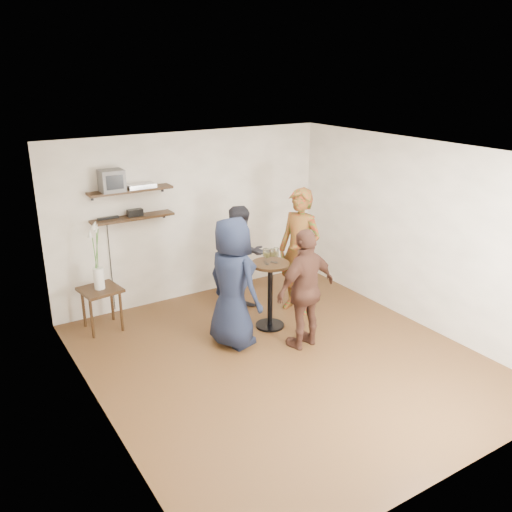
# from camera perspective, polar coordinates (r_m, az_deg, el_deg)

# --- Properties ---
(room) EXTENTS (4.58, 5.08, 2.68)m
(room) POSITION_cam_1_polar(r_m,az_deg,el_deg) (6.43, 2.99, -0.77)
(room) COLOR #4B2F18
(room) RESTS_ON ground
(shelf_upper) EXTENTS (1.20, 0.25, 0.04)m
(shelf_upper) POSITION_cam_1_polar(r_m,az_deg,el_deg) (7.89, -13.07, 6.75)
(shelf_upper) COLOR black
(shelf_upper) RESTS_ON room
(shelf_lower) EXTENTS (1.20, 0.25, 0.04)m
(shelf_lower) POSITION_cam_1_polar(r_m,az_deg,el_deg) (7.99, -12.85, 3.96)
(shelf_lower) COLOR black
(shelf_lower) RESTS_ON room
(crt_monitor) EXTENTS (0.32, 0.30, 0.30)m
(crt_monitor) POSITION_cam_1_polar(r_m,az_deg,el_deg) (7.78, -14.98, 7.68)
(crt_monitor) COLOR #59595B
(crt_monitor) RESTS_ON shelf_upper
(dvd_deck) EXTENTS (0.40, 0.24, 0.06)m
(dvd_deck) POSITION_cam_1_polar(r_m,az_deg,el_deg) (7.93, -12.05, 7.24)
(dvd_deck) COLOR silver
(dvd_deck) RESTS_ON shelf_upper
(radio) EXTENTS (0.22, 0.10, 0.10)m
(radio) POSITION_cam_1_polar(r_m,az_deg,el_deg) (7.98, -12.62, 4.47)
(radio) COLOR black
(radio) RESTS_ON shelf_lower
(power_strip) EXTENTS (0.30, 0.05, 0.03)m
(power_strip) POSITION_cam_1_polar(r_m,az_deg,el_deg) (7.92, -15.31, 3.87)
(power_strip) COLOR black
(power_strip) RESTS_ON shelf_lower
(side_table) EXTENTS (0.57, 0.57, 0.61)m
(side_table) POSITION_cam_1_polar(r_m,az_deg,el_deg) (7.81, -16.03, -3.98)
(side_table) COLOR black
(side_table) RESTS_ON room
(vase_lilies) EXTENTS (0.19, 0.20, 0.99)m
(vase_lilies) POSITION_cam_1_polar(r_m,az_deg,el_deg) (7.66, -16.32, -1.15)
(vase_lilies) COLOR white
(vase_lilies) RESTS_ON side_table
(drinks_table) EXTENTS (0.53, 0.53, 0.97)m
(drinks_table) POSITION_cam_1_polar(r_m,az_deg,el_deg) (7.53, 1.50, -3.18)
(drinks_table) COLOR black
(drinks_table) RESTS_ON room
(wine_glass_fl) EXTENTS (0.07, 0.07, 0.22)m
(wine_glass_fl) POSITION_cam_1_polar(r_m,az_deg,el_deg) (7.30, 1.18, 0.20)
(wine_glass_fl) COLOR silver
(wine_glass_fl) RESTS_ON drinks_table
(wine_glass_fr) EXTENTS (0.07, 0.07, 0.21)m
(wine_glass_fr) POSITION_cam_1_polar(r_m,az_deg,el_deg) (7.36, 2.14, 0.34)
(wine_glass_fr) COLOR silver
(wine_glass_fr) RESTS_ON drinks_table
(wine_glass_bl) EXTENTS (0.06, 0.06, 0.19)m
(wine_glass_bl) POSITION_cam_1_polar(r_m,az_deg,el_deg) (7.39, 1.00, 0.33)
(wine_glass_bl) COLOR silver
(wine_glass_bl) RESTS_ON drinks_table
(wine_glass_br) EXTENTS (0.06, 0.06, 0.19)m
(wine_glass_br) POSITION_cam_1_polar(r_m,az_deg,el_deg) (7.39, 1.68, 0.28)
(wine_glass_br) COLOR silver
(wine_glass_br) RESTS_ON drinks_table
(person_plaid) EXTENTS (0.65, 0.79, 1.88)m
(person_plaid) POSITION_cam_1_polar(r_m,az_deg,el_deg) (7.95, 4.59, 0.46)
(person_plaid) COLOR #A41512
(person_plaid) RESTS_ON room
(person_dark) EXTENTS (0.82, 0.65, 1.62)m
(person_dark) POSITION_cam_1_polar(r_m,az_deg,el_deg) (8.00, -1.48, -0.35)
(person_dark) COLOR black
(person_dark) RESTS_ON room
(person_navy) EXTENTS (0.73, 0.95, 1.74)m
(person_navy) POSITION_cam_1_polar(r_m,az_deg,el_deg) (6.98, -2.46, -2.84)
(person_navy) COLOR black
(person_navy) RESTS_ON room
(person_brown) EXTENTS (0.98, 0.51, 1.61)m
(person_brown) POSITION_cam_1_polar(r_m,az_deg,el_deg) (6.99, 5.27, -3.50)
(person_brown) COLOR #48291F
(person_brown) RESTS_ON room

